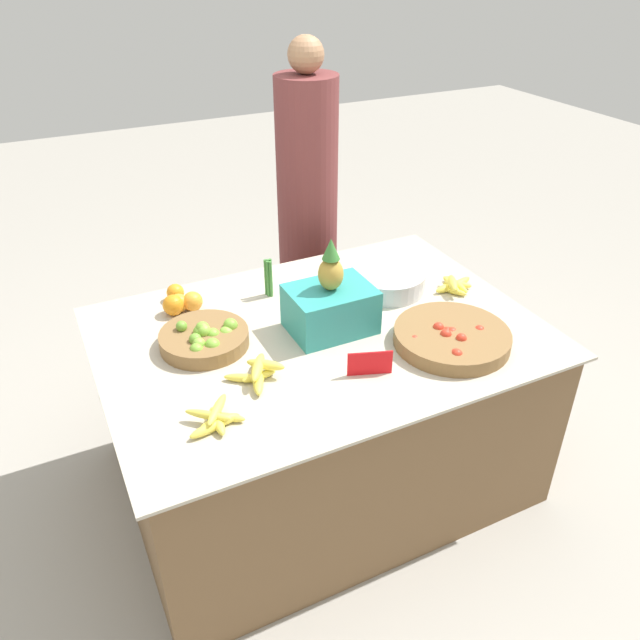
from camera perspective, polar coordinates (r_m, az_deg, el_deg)
name	(u,v)px	position (r m, az deg, el deg)	size (l,w,h in m)	color
ground_plane	(320,472)	(2.80, 0.00, -13.72)	(12.00, 12.00, 0.00)	#A39E93
market_table	(320,407)	(2.55, 0.00, -7.96)	(1.61, 1.16, 0.73)	brown
lime_bowl	(205,338)	(2.27, -10.47, -1.64)	(0.32, 0.32, 0.10)	olive
tomato_basket	(452,337)	(2.29, 11.96, -1.55)	(0.42, 0.42, 0.07)	olive
orange_pile	(180,301)	(2.50, -12.67, 1.70)	(0.16, 0.18, 0.08)	orange
metal_bowl	(388,281)	(2.60, 6.19, 3.61)	(0.31, 0.31, 0.08)	silver
price_sign	(370,363)	(2.09, 4.58, -3.97)	(0.15, 0.06, 0.09)	red
produce_crate	(331,305)	(2.29, 0.98, 1.34)	(0.31, 0.23, 0.37)	teal
veg_bundle	(269,278)	(2.53, -4.71, 3.87)	(0.03, 0.04, 0.16)	#428438
banana_bunch_front_left	(216,419)	(1.93, -9.46, -8.91)	(0.19, 0.16, 0.05)	#EFDB4C
banana_bunch_middle_right	(257,373)	(2.08, -5.75, -4.83)	(0.20, 0.19, 0.06)	#EFDB4C
banana_bunch_middle_left	(454,285)	(2.65, 12.16, 3.13)	(0.20, 0.17, 0.06)	#EFDB4C
vendor_person	(308,220)	(3.20, -1.13, 9.09)	(0.30, 0.30, 1.62)	brown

